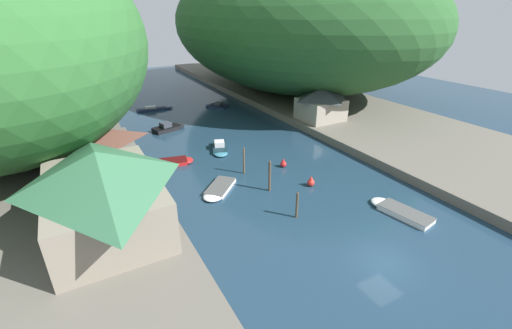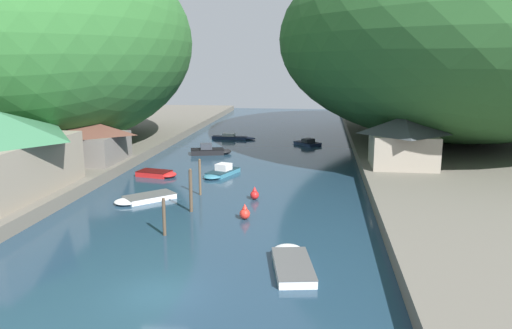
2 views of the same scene
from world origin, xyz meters
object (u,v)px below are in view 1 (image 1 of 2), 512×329
(boat_red_skiff, at_px, (170,127))
(right_bank_cottage, at_px, (321,103))
(boathouse_shed, at_px, (94,146))
(boat_near_quay, at_px, (216,106))
(waterfront_building, at_px, (103,190))
(channel_buoy_far, at_px, (283,164))
(boat_open_rowboat, at_px, (220,148))
(boat_moored_right, at_px, (398,210))
(channel_buoy_near, at_px, (311,182))
(person_on_quay, at_px, (149,199))
(boat_yellow_tender, at_px, (155,109))
(boat_far_upstream, at_px, (218,190))
(boat_white_cruiser, at_px, (177,161))

(boat_red_skiff, bearing_deg, right_bank_cottage, 51.06)
(boathouse_shed, height_order, boat_near_quay, boathouse_shed)
(waterfront_building, distance_m, channel_buoy_far, 20.20)
(waterfront_building, height_order, boathouse_shed, waterfront_building)
(boat_open_rowboat, bearing_deg, boat_moored_right, 131.10)
(boathouse_shed, xyz_separation_m, channel_buoy_near, (18.81, -13.72, -2.86))
(right_bank_cottage, height_order, boat_open_rowboat, right_bank_cottage)
(person_on_quay, bearing_deg, channel_buoy_far, -73.55)
(waterfront_building, xyz_separation_m, boat_yellow_tender, (12.25, 35.16, -4.11))
(right_bank_cottage, xyz_separation_m, channel_buoy_near, (-13.18, -15.11, -3.14))
(boat_far_upstream, relative_size, channel_buoy_near, 4.28)
(waterfront_building, relative_size, boathouse_shed, 1.55)
(boat_near_quay, height_order, person_on_quay, person_on_quay)
(boat_yellow_tender, relative_size, channel_buoy_far, 5.96)
(boathouse_shed, bearing_deg, person_on_quay, -76.29)
(channel_buoy_near, height_order, person_on_quay, person_on_quay)
(boat_near_quay, height_order, boat_open_rowboat, boat_open_rowboat)
(channel_buoy_far, bearing_deg, boat_yellow_tender, 102.94)
(boathouse_shed, relative_size, boat_yellow_tender, 1.30)
(waterfront_building, relative_size, channel_buoy_near, 11.29)
(channel_buoy_far, xyz_separation_m, person_on_quay, (-15.94, -3.33, 1.59))
(right_bank_cottage, xyz_separation_m, boat_far_upstream, (-22.06, -11.58, -3.37))
(boat_red_skiff, bearing_deg, person_on_quay, -34.94)
(boat_far_upstream, bearing_deg, boat_open_rowboat, -69.00)
(right_bank_cottage, bearing_deg, channel_buoy_far, -143.08)
(waterfront_building, distance_m, channel_buoy_near, 19.73)
(boat_white_cruiser, distance_m, boat_open_rowboat, 6.08)
(boat_near_quay, distance_m, channel_buoy_near, 32.85)
(boat_moored_right, relative_size, channel_buoy_far, 5.51)
(boat_yellow_tender, relative_size, boat_white_cruiser, 1.53)
(boat_near_quay, xyz_separation_m, channel_buoy_far, (-3.29, -27.47, 0.14))
(boat_open_rowboat, xyz_separation_m, person_on_quay, (-11.49, -11.44, 1.68))
(boat_yellow_tender, xyz_separation_m, boat_far_upstream, (-1.81, -32.53, -0.05))
(right_bank_cottage, bearing_deg, person_on_quay, -155.56)
(person_on_quay, bearing_deg, boat_yellow_tender, -9.90)
(waterfront_building, relative_size, channel_buoy_far, 11.99)
(channel_buoy_far, bearing_deg, channel_buoy_near, -90.16)
(boat_yellow_tender, bearing_deg, boat_near_quay, 75.88)
(channel_buoy_far, bearing_deg, right_bank_cottage, 36.92)
(boat_white_cruiser, xyz_separation_m, channel_buoy_far, (10.42, -6.93, 0.16))
(boat_white_cruiser, bearing_deg, boat_open_rowboat, 112.87)
(boat_far_upstream, bearing_deg, channel_buoy_near, -156.22)
(right_bank_cottage, bearing_deg, boat_red_skiff, 156.15)
(boat_moored_right, xyz_separation_m, boat_red_skiff, (-11.63, 32.27, 0.17))
(boat_yellow_tender, distance_m, boat_near_quay, 10.91)
(boat_yellow_tender, distance_m, boat_moored_right, 45.28)
(boat_red_skiff, bearing_deg, channel_buoy_near, 2.66)
(boathouse_shed, height_order, channel_buoy_near, boathouse_shed)
(channel_buoy_near, height_order, channel_buoy_far, channel_buoy_near)
(boat_white_cruiser, relative_size, boat_red_skiff, 0.80)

